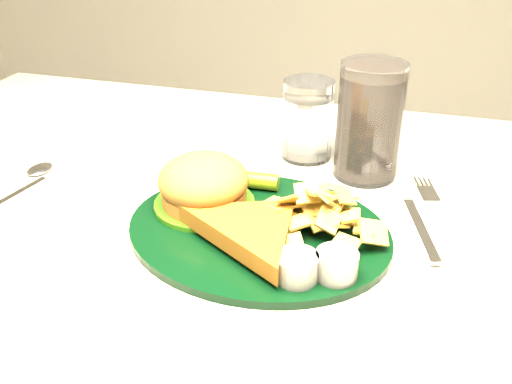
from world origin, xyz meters
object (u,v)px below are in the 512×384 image
Objects in this scene: dinner_plate at (258,209)px; water_glass at (308,120)px; cola_glass at (369,121)px; fork_napkin at (421,225)px.

dinner_plate is 0.22m from water_glass.
dinner_plate is 0.21m from cola_glass.
water_glass reaches higher than fork_napkin.
cola_glass is at bearing -21.82° from water_glass.
dinner_plate is at bearing -176.40° from fork_napkin.
dinner_plate is 2.68× the size of water_glass.
fork_napkin is (0.08, -0.12, -0.07)m from cola_glass.
water_glass is (0.01, 0.22, 0.02)m from dinner_plate.
fork_napkin is (0.18, 0.06, -0.03)m from dinner_plate.
dinner_plate is at bearing -118.13° from cola_glass.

